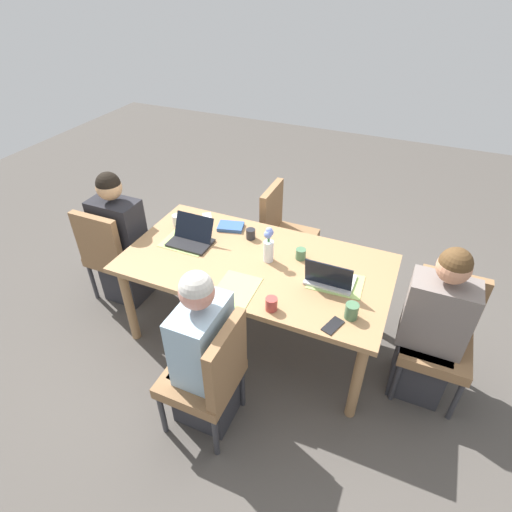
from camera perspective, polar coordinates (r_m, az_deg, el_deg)
The scene contains 23 objects.
ground_plane at distance 3.47m, azimuth 0.00°, elevation -10.56°, with size 10.00×10.00×0.00m, color #4C4742.
dining_table at distance 3.02m, azimuth 0.00°, elevation -1.92°, with size 1.92×1.01×0.74m.
chair_head_left_left_near at distance 3.70m, azimuth -19.33°, elevation 0.67°, with size 0.44×0.44×0.90m.
person_head_left_left_near at distance 3.69m, azimuth -17.98°, elevation 1.43°, with size 0.40×0.36×1.19m.
chair_head_right_left_mid at distance 3.05m, azimuth 24.07°, elevation -9.44°, with size 0.44×0.44×0.90m.
person_head_right_left_mid at distance 2.97m, azimuth 22.97°, elevation -9.79°, with size 0.40×0.36×1.19m.
chair_near_left_far at distance 2.58m, azimuth -6.30°, elevation -15.77°, with size 0.44×0.44×0.90m.
person_near_left_far at distance 2.62m, azimuth -7.17°, elevation -13.92°, with size 0.36×0.40×1.19m.
chair_far_right_near at distance 3.77m, azimuth 3.73°, elevation 3.65°, with size 0.44×0.44×0.90m.
flower_vase at distance 2.90m, azimuth 1.76°, elevation 1.69°, with size 0.07×0.08×0.28m.
placemat_head_left_left_near at distance 3.21m, azimuth -9.63°, elevation 1.85°, with size 0.36×0.26×0.00m, color #9EBC66.
placemat_head_right_left_mid at distance 2.84m, azimuth 10.97°, elevation -3.58°, with size 0.36×0.26×0.00m, color #9EBC66.
placemat_near_left_far at distance 2.73m, azimuth -2.96°, elevation -4.72°, with size 0.36×0.26×0.00m, color #9EBC66.
laptop_head_right_left_mid at distance 2.80m, azimuth 10.15°, elevation -3.05°, with size 0.32×0.22×0.21m.
laptop_head_left_left_near at distance 3.18m, azimuth -8.91°, elevation 2.49°, with size 0.32×0.22×0.20m.
coffee_mug_near_left at distance 3.00m, azimuth 6.20°, elevation 0.29°, with size 0.08×0.08×0.08m, color #47704C.
coffee_mug_near_right at distance 3.41m, azimuth -10.78°, elevation 4.85°, with size 0.08×0.08×0.10m, color white.
coffee_mug_centre_left at distance 3.20m, azimuth -0.74°, elevation 3.07°, with size 0.07×0.07×0.08m, color #232328.
coffee_mug_centre_right at distance 2.57m, azimuth 13.06°, elevation -7.41°, with size 0.08×0.08×0.10m, color #47704C.
coffee_mug_far_left at distance 2.57m, azimuth 2.14°, elevation -6.64°, with size 0.08×0.08×0.09m, color #AD3D38.
book_red_cover at distance 3.34m, azimuth -3.51°, elevation 4.08°, with size 0.20×0.14×0.03m, color #335693.
phone_black at distance 2.53m, azimuth 10.57°, elevation -9.44°, with size 0.15×0.07×0.01m, color black.
phone_silver at distance 3.50m, azimuth -6.74°, elevation 5.30°, with size 0.15×0.07×0.01m, color silver.
Camera 1 is at (0.94, -2.18, 2.53)m, focal length 28.95 mm.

